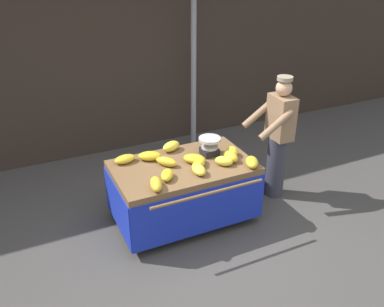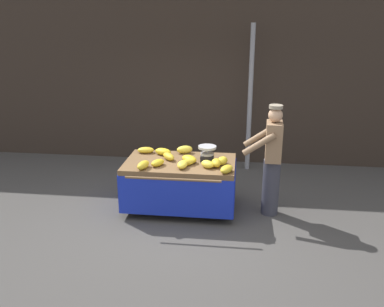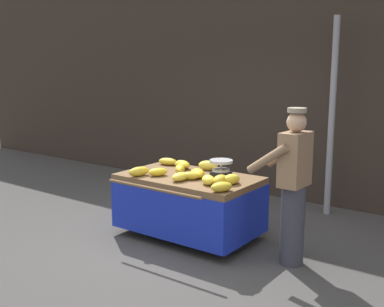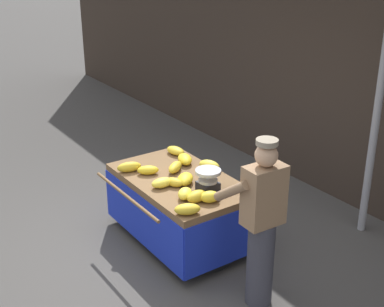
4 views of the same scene
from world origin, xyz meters
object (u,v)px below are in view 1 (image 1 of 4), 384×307
at_px(banana_bunch_9, 230,156).
at_px(vendor_person, 278,138).
at_px(banana_bunch_3, 252,162).
at_px(banana_bunch_4, 232,152).
at_px(banana_bunch_8, 156,184).
at_px(banana_bunch_0, 167,175).
at_px(banana_bunch_5, 166,162).
at_px(banana_bunch_12, 150,156).
at_px(banana_bunch_2, 199,170).
at_px(banana_bunch_10, 171,146).
at_px(banana_bunch_7, 224,161).
at_px(banana_bunch_1, 125,159).
at_px(weighing_scale, 210,146).
at_px(banana_bunch_6, 199,164).
at_px(street_pole, 194,66).
at_px(banana_cart, 183,180).
at_px(banana_bunch_11, 194,159).

relative_size(banana_bunch_9, vendor_person, 0.14).
distance_m(banana_bunch_3, banana_bunch_4, 0.34).
bearing_deg(banana_bunch_8, banana_bunch_0, 37.56).
xyz_separation_m(banana_bunch_5, banana_bunch_12, (-0.13, 0.22, 0.00)).
height_order(banana_bunch_2, banana_bunch_4, banana_bunch_4).
distance_m(banana_bunch_5, banana_bunch_10, 0.40).
relative_size(banana_bunch_7, banana_bunch_10, 0.84).
xyz_separation_m(banana_bunch_0, banana_bunch_12, (-0.02, 0.52, 0.00)).
height_order(banana_bunch_4, banana_bunch_9, same).
bearing_deg(banana_bunch_1, banana_bunch_12, -11.60).
distance_m(banana_bunch_3, banana_bunch_7, 0.34).
relative_size(banana_bunch_10, vendor_person, 0.15).
xyz_separation_m(weighing_scale, banana_bunch_6, (-0.28, -0.26, -0.07)).
distance_m(weighing_scale, banana_bunch_12, 0.76).
height_order(street_pole, banana_bunch_6, street_pole).
bearing_deg(banana_bunch_4, banana_bunch_3, -76.65).
relative_size(banana_bunch_0, banana_bunch_9, 1.02).
bearing_deg(banana_bunch_12, vendor_person, -9.48).
xyz_separation_m(banana_bunch_2, banana_bunch_9, (0.49, 0.12, 0.01)).
bearing_deg(banana_bunch_4, banana_bunch_7, -141.91).
relative_size(banana_bunch_0, banana_bunch_12, 0.87).
bearing_deg(banana_bunch_3, banana_bunch_10, 132.12).
relative_size(banana_cart, banana_bunch_1, 6.35).
bearing_deg(banana_bunch_8, banana_bunch_11, 29.59).
bearing_deg(banana_bunch_4, banana_bunch_11, 175.84).
bearing_deg(street_pole, banana_bunch_4, -101.67).
distance_m(banana_bunch_7, banana_bunch_10, 0.76).
bearing_deg(banana_bunch_5, banana_bunch_9, -16.40).
xyz_separation_m(banana_bunch_2, banana_bunch_11, (0.07, 0.26, 0.00)).
relative_size(banana_bunch_4, banana_bunch_8, 0.74).
bearing_deg(banana_bunch_1, banana_bunch_3, -28.52).
relative_size(banana_bunch_12, vendor_person, 0.16).
bearing_deg(banana_bunch_1, banana_bunch_8, -79.80).
xyz_separation_m(banana_bunch_8, banana_bunch_10, (0.51, 0.78, 0.01)).
bearing_deg(banana_bunch_11, banana_cart, 172.97).
xyz_separation_m(weighing_scale, banana_bunch_2, (-0.34, -0.38, -0.07)).
bearing_deg(banana_bunch_0, banana_bunch_5, 69.23).
bearing_deg(banana_bunch_7, banana_bunch_1, 151.82).
relative_size(banana_bunch_6, banana_bunch_7, 0.99).
height_order(banana_bunch_3, banana_bunch_6, banana_bunch_3).
height_order(banana_cart, banana_bunch_9, banana_bunch_9).
bearing_deg(banana_bunch_11, street_pole, 64.90).
relative_size(banana_bunch_1, banana_bunch_7, 1.23).
distance_m(weighing_scale, banana_bunch_10, 0.51).
bearing_deg(banana_bunch_11, banana_bunch_4, -4.16).
bearing_deg(weighing_scale, banana_bunch_1, 166.38).
bearing_deg(vendor_person, banana_bunch_12, 170.52).
xyz_separation_m(banana_bunch_3, banana_bunch_8, (-1.22, 0.01, 0.00)).
height_order(street_pole, banana_bunch_12, street_pole).
height_order(banana_bunch_7, vendor_person, vendor_person).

